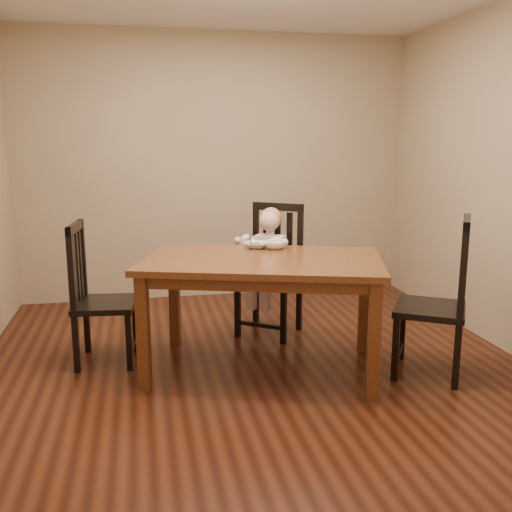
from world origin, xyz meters
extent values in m
cube|color=#451D0E|center=(0.00, 0.00, 0.00)|extent=(4.00, 4.00, 0.01)
cube|color=#957C5E|center=(0.00, 2.00, 1.35)|extent=(4.00, 0.01, 2.70)
cube|color=#957C5E|center=(0.00, -2.00, 1.35)|extent=(4.00, 0.01, 2.70)
cube|color=#957C5E|center=(2.00, 0.00, 1.35)|extent=(0.01, 4.00, 2.70)
cube|color=#452210|center=(0.04, -0.08, 0.80)|extent=(1.88, 1.45, 0.04)
cube|color=#452210|center=(0.04, -0.08, 0.74)|extent=(1.71, 1.28, 0.09)
cube|color=#452210|center=(-0.80, -0.25, 0.39)|extent=(0.10, 0.10, 0.78)
cube|color=#452210|center=(0.63, -0.71, 0.39)|extent=(0.10, 0.10, 0.78)
cube|color=#452210|center=(-0.54, 0.55, 0.39)|extent=(0.10, 0.10, 0.78)
cube|color=#452210|center=(0.89, 0.09, 0.39)|extent=(0.10, 0.10, 0.78)
cube|color=black|center=(0.27, 0.67, 0.47)|extent=(0.65, 0.65, 0.04)
cube|color=black|center=(0.55, 0.72, 0.22)|extent=(0.06, 0.06, 0.44)
cube|color=black|center=(0.21, 0.95, 0.22)|extent=(0.06, 0.06, 0.44)
cube|color=black|center=(0.32, 0.39, 0.22)|extent=(0.06, 0.06, 0.44)
cube|color=black|center=(-0.01, 0.63, 0.22)|extent=(0.06, 0.06, 0.44)
cube|color=black|center=(0.55, 0.72, 0.80)|extent=(0.06, 0.06, 0.62)
cube|color=black|center=(0.21, 0.95, 0.80)|extent=(0.06, 0.06, 0.62)
cube|color=black|center=(0.38, 0.83, 1.07)|extent=(0.40, 0.29, 0.07)
cube|color=black|center=(0.47, 0.77, 0.76)|extent=(0.05, 0.05, 0.53)
cube|color=black|center=(0.38, 0.83, 0.76)|extent=(0.05, 0.05, 0.53)
cube|color=black|center=(0.29, 0.89, 0.76)|extent=(0.05, 0.05, 0.53)
cube|color=black|center=(-1.06, 0.30, 0.44)|extent=(0.48, 0.50, 0.04)
cube|color=black|center=(-1.23, 0.51, 0.21)|extent=(0.05, 0.05, 0.42)
cube|color=black|center=(-1.27, 0.12, 0.21)|extent=(0.05, 0.05, 0.42)
cube|color=black|center=(-0.86, 0.47, 0.21)|extent=(0.05, 0.05, 0.42)
cube|color=black|center=(-0.90, 0.08, 0.21)|extent=(0.05, 0.05, 0.42)
cube|color=black|center=(-1.23, 0.51, 0.76)|extent=(0.05, 0.05, 0.59)
cube|color=black|center=(-1.27, 0.12, 0.76)|extent=(0.05, 0.05, 0.59)
cube|color=black|center=(-1.25, 0.32, 1.02)|extent=(0.08, 0.44, 0.06)
cube|color=black|center=(-1.24, 0.42, 0.73)|extent=(0.03, 0.05, 0.51)
cube|color=black|center=(-1.25, 0.32, 0.73)|extent=(0.03, 0.05, 0.51)
cube|color=black|center=(-1.26, 0.22, 0.73)|extent=(0.03, 0.05, 0.51)
cube|color=black|center=(1.18, -0.39, 0.48)|extent=(0.65, 0.66, 0.04)
cube|color=black|center=(1.24, -0.68, 0.23)|extent=(0.06, 0.06, 0.46)
cube|color=black|center=(1.46, -0.32, 0.23)|extent=(0.06, 0.06, 0.46)
cube|color=black|center=(0.90, -0.47, 0.23)|extent=(0.06, 0.06, 0.46)
cube|color=black|center=(1.12, -0.11, 0.23)|extent=(0.06, 0.06, 0.46)
cube|color=black|center=(1.24, -0.68, 0.82)|extent=(0.06, 0.06, 0.63)
cube|color=black|center=(1.46, -0.32, 0.82)|extent=(0.06, 0.06, 0.63)
cube|color=black|center=(1.35, -0.50, 1.10)|extent=(0.28, 0.42, 0.07)
cube|color=black|center=(1.29, -0.59, 0.78)|extent=(0.05, 0.05, 0.54)
cube|color=black|center=(1.35, -0.50, 0.78)|extent=(0.05, 0.05, 0.54)
cube|color=black|center=(1.41, -0.40, 0.78)|extent=(0.05, 0.05, 0.54)
imported|color=silver|center=(0.08, 0.29, 0.85)|extent=(0.24, 0.24, 0.05)
imported|color=silver|center=(0.21, 0.24, 0.86)|extent=(0.22, 0.22, 0.06)
cube|color=silver|center=(0.03, 0.28, 0.88)|extent=(0.02, 0.12, 0.05)
cube|color=silver|center=(0.03, 0.28, 0.86)|extent=(0.03, 0.04, 0.01)
camera|label=1|loc=(-0.78, -3.90, 1.65)|focal=40.00mm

